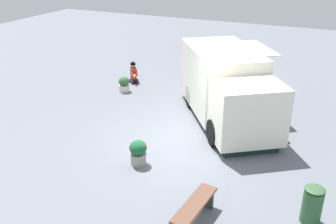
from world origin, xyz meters
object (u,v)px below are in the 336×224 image
(planter_flowering_near, at_px, (124,84))
(food_truck, at_px, (227,89))
(planter_flowering_far, at_px, (138,152))
(plaza_bench, at_px, (195,208))
(trash_bin, at_px, (312,205))
(person_customer, at_px, (133,74))

(planter_flowering_near, bearing_deg, food_truck, 168.80)
(planter_flowering_far, distance_m, plaza_bench, 2.81)
(plaza_bench, height_order, trash_bin, trash_bin)
(food_truck, xyz_separation_m, person_customer, (4.86, -2.12, -0.77))
(planter_flowering_far, bearing_deg, trash_bin, 173.30)
(planter_flowering_far, height_order, trash_bin, trash_bin)
(food_truck, relative_size, planter_flowering_far, 7.45)
(planter_flowering_far, height_order, plaza_bench, planter_flowering_far)
(food_truck, height_order, plaza_bench, food_truck)
(plaza_bench, relative_size, trash_bin, 1.78)
(person_customer, xyz_separation_m, planter_flowering_near, (-0.22, 1.20, -0.06))
(plaza_bench, distance_m, trash_bin, 2.57)
(food_truck, relative_size, trash_bin, 5.98)
(planter_flowering_far, bearing_deg, food_truck, -109.15)
(planter_flowering_near, xyz_separation_m, plaza_bench, (-5.58, 6.43, 0.07))
(planter_flowering_near, relative_size, plaza_bench, 0.39)
(planter_flowering_far, bearing_deg, person_customer, -59.65)
(planter_flowering_far, distance_m, trash_bin, 4.65)
(food_truck, xyz_separation_m, plaza_bench, (-0.94, 5.51, -0.76))
(person_customer, bearing_deg, plaza_bench, 127.25)
(food_truck, distance_m, planter_flowering_far, 4.17)
(planter_flowering_near, xyz_separation_m, planter_flowering_far, (-3.29, 4.79, 0.07))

